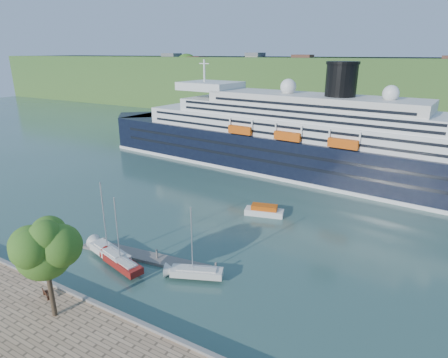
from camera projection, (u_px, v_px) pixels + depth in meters
The scene contains 11 objects.
ground at pixel (69, 298), 41.87m from camera, with size 400.00×400.00×0.00m, color #284842.
far_hillside at pixel (354, 88), 157.08m from camera, with size 400.00×50.00×24.00m, color #2D5A24.
quay_coping at pixel (66, 290), 41.34m from camera, with size 220.00×0.50×0.30m, color slate.
cruise_ship at pixel (287, 118), 83.46m from camera, with size 109.03×15.88×24.48m, color black, non-canonical shape.
park_bench at pixel (47, 293), 40.22m from camera, with size 1.51×0.62×0.97m, color #3F2012, non-canonical shape.
promenade_tree at pixel (46, 265), 35.76m from camera, with size 6.95×6.95×11.51m, color #33631A, non-canonical shape.
floating_pontoon at pixel (144, 256), 49.93m from camera, with size 18.94×2.31×0.42m, color gray, non-canonical shape.
sailboat_white_near at pixel (107, 224), 47.89m from camera, with size 7.95×2.21×10.27m, color silver, non-canonical shape.
sailboat_red at pixel (120, 237), 45.64m from camera, with size 7.19×2.00×9.29m, color maroon, non-canonical shape.
sailboat_white_far at pixel (196, 246), 43.90m from camera, with size 6.96×1.93×8.99m, color silver, non-canonical shape.
tender_launch at pixel (264, 210), 62.87m from camera, with size 6.49×2.22×1.79m, color #CE4E0C, non-canonical shape.
Camera 1 is at (32.68, -22.03, 26.05)m, focal length 30.00 mm.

